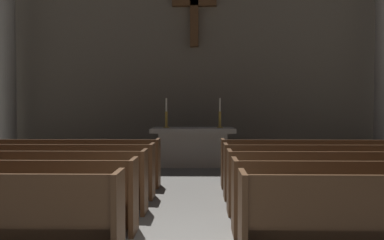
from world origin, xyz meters
name	(u,v)px	position (x,y,z in m)	size (l,w,h in m)	color
pew_left_row_3	(22,181)	(-2.47, 2.09, 0.48)	(3.73, 0.50, 0.95)	brown
pew_left_row_4	(46,171)	(-2.47, 3.15, 0.48)	(3.73, 0.50, 0.95)	brown
pew_left_row_5	(65,163)	(-2.47, 4.22, 0.48)	(3.73, 0.50, 0.95)	brown
pew_right_row_2	(383,197)	(2.47, 1.02, 0.48)	(3.73, 0.50, 0.95)	brown
pew_right_row_3	(354,182)	(2.47, 2.09, 0.48)	(3.73, 0.50, 0.95)	brown
pew_right_row_4	(333,171)	(2.47, 3.15, 0.48)	(3.73, 0.50, 0.95)	brown
pew_right_row_5	(317,163)	(2.47, 4.22, 0.48)	(3.73, 0.50, 0.95)	brown
column_left_fourth	(5,32)	(-5.46, 8.42, 3.71)	(0.91, 0.91, 7.59)	#9E998E
altar	(193,146)	(0.00, 7.22, 0.53)	(2.20, 0.90, 1.01)	#A8A399
candlestick_left	(166,118)	(-0.70, 7.22, 1.26)	(0.16, 0.16, 0.77)	#B79338
candlestick_right	(220,118)	(0.70, 7.22, 1.26)	(0.16, 0.16, 0.77)	#B79338
apse_with_cross	(194,27)	(0.00, 9.62, 4.03)	(11.90, 0.50, 8.06)	#706656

